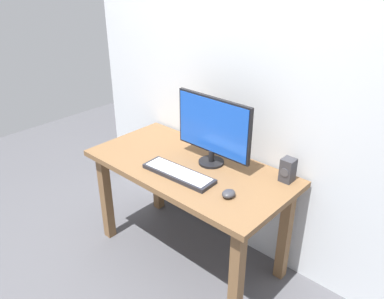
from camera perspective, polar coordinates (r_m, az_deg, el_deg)
ground_plane at (r=2.88m, az=-0.41°, el=-15.12°), size 6.00×6.00×0.00m
wall_back at (r=2.47m, az=5.71°, el=16.79°), size 2.49×0.04×3.00m
desk at (r=2.51m, az=-0.45°, el=-4.52°), size 1.34×0.68×0.73m
monitor at (r=2.38m, az=3.13°, el=3.10°), size 0.55×0.16×0.44m
keyboard_primary at (r=2.34m, az=-2.01°, el=-3.56°), size 0.48×0.17×0.03m
mouse at (r=2.14m, az=5.45°, el=-6.53°), size 0.08×0.09×0.04m
speaker_right at (r=2.32m, az=14.01°, el=-2.97°), size 0.08×0.08×0.15m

